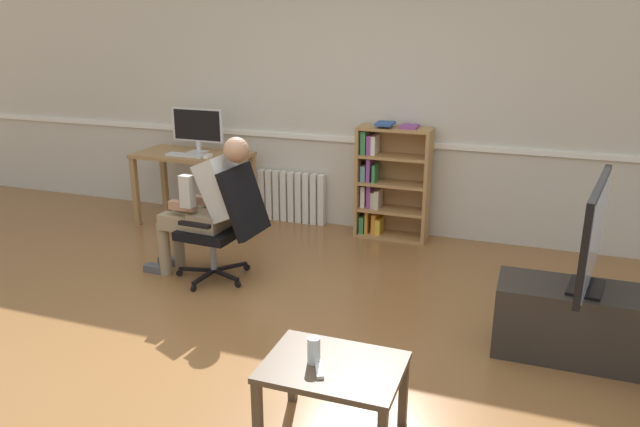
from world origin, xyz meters
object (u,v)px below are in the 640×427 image
drinking_glass (314,350)px  person_seated (207,203)px  office_chair (226,220)px  computer_desk (193,164)px  tv_stand (580,323)px  computer_mouse (208,156)px  tv_screen (594,234)px  radiator (292,197)px  keyboard (185,155)px  coffee_table (333,375)px  spare_remote (319,369)px  imac_monitor (197,127)px  bookshelf (388,183)px

drinking_glass → person_seated: bearing=133.4°
office_chair → person_seated: 0.21m
computer_desk → tv_stand: bearing=-22.3°
computer_mouse → tv_screen: bearing=-22.1°
radiator → tv_screen: (2.78, -1.92, 0.57)m
computer_desk → person_seated: (0.87, -1.22, 0.01)m
computer_mouse → drinking_glass: size_ratio=0.72×
keyboard → coffee_table: size_ratio=0.58×
radiator → person_seated: 1.65m
keyboard → spare_remote: size_ratio=2.69×
imac_monitor → person_seated: 1.58m
computer_desk → computer_mouse: size_ratio=11.79×
office_chair → spare_remote: office_chair is taller
computer_mouse → tv_screen: tv_screen is taller
imac_monitor → person_seated: (0.83, -1.29, -0.37)m
keyboard → computer_mouse: computer_mouse is taller
computer_desk → keyboard: bearing=-88.0°
tv_screen → computer_desk: bearing=77.0°
computer_desk → spare_remote: 3.80m
keyboard → tv_stand: size_ratio=0.39×
office_chair → drinking_glass: 2.11m
computer_desk → tv_screen: size_ratio=1.16×
office_chair → person_seated: size_ratio=0.81×
imac_monitor → computer_mouse: (0.22, -0.20, -0.25)m
coffee_table → spare_remote: bearing=-119.5°
drinking_glass → computer_mouse: bearing=128.3°
tv_stand → tv_screen: 0.60m
person_seated → tv_screen: bearing=87.3°
person_seated → spare_remote: 2.32m
office_chair → coffee_table: office_chair is taller
tv_screen → spare_remote: size_ratio=6.76×
computer_mouse → tv_stand: (3.47, -1.41, -0.53)m
keyboard → computer_mouse: 0.25m
bookshelf → office_chair: bookshelf is taller
computer_desk → person_seated: person_seated is taller
imac_monitor → keyboard: (-0.03, -0.22, -0.26)m
office_chair → coffee_table: size_ratio=1.41×
computer_mouse → person_seated: size_ratio=0.08×
spare_remote → computer_mouse: bearing=-75.8°
imac_monitor → drinking_glass: bearing=-51.0°
imac_monitor → person_seated: person_seated is taller
tv_stand → spare_remote: 1.88m
imac_monitor → office_chair: (1.01, -1.30, -0.49)m
spare_remote → drinking_glass: bearing=-74.4°
bookshelf → tv_stand: (1.72, -1.82, -0.31)m
bookshelf → tv_stand: size_ratio=1.10×
computer_desk → spare_remote: size_ratio=7.86×
imac_monitor → spare_remote: imac_monitor is taller
computer_mouse → person_seated: (0.62, -1.10, -0.12)m
office_chair → tv_screen: size_ratio=0.97×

